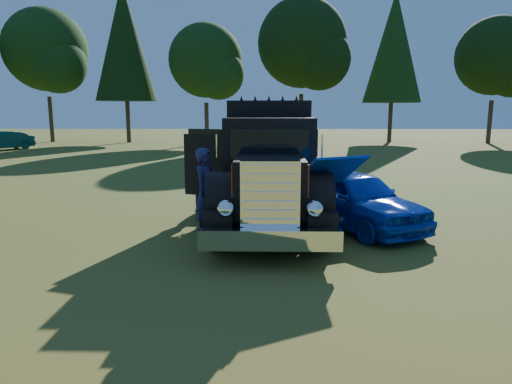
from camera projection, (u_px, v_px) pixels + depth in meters
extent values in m
plane|color=#355A1A|center=(220.00, 241.00, 9.81)|extent=(120.00, 120.00, 0.00)
cylinder|color=#2D2116|center=(51.00, 119.00, 40.33)|extent=(0.36, 0.36, 3.96)
sphere|color=black|center=(46.00, 50.00, 39.28)|extent=(7.04, 7.04, 7.04)
sphere|color=black|center=(58.00, 64.00, 38.62)|extent=(4.84, 4.84, 4.84)
cylinder|color=#2D2116|center=(128.00, 115.00, 39.63)|extent=(0.36, 0.36, 4.68)
cone|color=black|center=(124.00, 42.00, 38.56)|extent=(5.20, 5.20, 9.75)
cylinder|color=#2D2116|center=(207.00, 123.00, 38.62)|extent=(0.36, 0.36, 3.42)
sphere|color=black|center=(206.00, 60.00, 37.72)|extent=(6.08, 6.08, 6.08)
sphere|color=black|center=(219.00, 74.00, 37.15)|extent=(4.18, 4.18, 4.18)
cylinder|color=#2D2116|center=(301.00, 119.00, 38.89)|extent=(0.36, 0.36, 4.14)
sphere|color=black|center=(302.00, 43.00, 37.80)|extent=(7.36, 7.36, 7.36)
sphere|color=black|center=(320.00, 59.00, 37.11)|extent=(5.06, 5.06, 5.06)
cylinder|color=#2D2116|center=(390.00, 116.00, 40.18)|extent=(0.36, 0.36, 4.50)
cone|color=black|center=(394.00, 47.00, 39.14)|extent=(5.00, 5.00, 9.38)
cylinder|color=#2D2116|center=(490.00, 122.00, 38.62)|extent=(0.36, 0.36, 3.60)
sphere|color=black|center=(496.00, 56.00, 37.67)|extent=(6.40, 6.40, 6.40)
cylinder|color=black|center=(217.00, 222.00, 9.16)|extent=(0.32, 1.10, 1.10)
cylinder|color=black|center=(322.00, 223.00, 9.12)|extent=(0.32, 1.10, 1.10)
cylinder|color=black|center=(234.00, 184.00, 13.88)|extent=(0.32, 1.10, 1.10)
cylinder|color=black|center=(303.00, 184.00, 13.84)|extent=(0.32, 1.10, 1.10)
cylinder|color=black|center=(244.00, 184.00, 13.88)|extent=(0.32, 1.10, 1.10)
cylinder|color=black|center=(292.00, 184.00, 13.85)|extent=(0.32, 1.10, 1.10)
cube|color=black|center=(269.00, 195.00, 11.68)|extent=(1.60, 6.40, 0.28)
cube|color=white|center=(270.00, 240.00, 7.91)|extent=(2.50, 0.22, 0.36)
cube|color=white|center=(270.00, 197.00, 8.08)|extent=(1.05, 0.30, 1.30)
cube|color=black|center=(270.00, 185.00, 9.10)|extent=(1.35, 1.80, 1.10)
cube|color=maroon|center=(235.00, 175.00, 9.08)|extent=(0.02, 1.80, 0.60)
cube|color=maroon|center=(304.00, 175.00, 9.05)|extent=(0.02, 1.80, 0.60)
cylinder|color=black|center=(222.00, 203.00, 9.09)|extent=(0.55, 1.24, 1.24)
cylinder|color=black|center=(317.00, 203.00, 9.05)|extent=(0.55, 1.24, 1.24)
sphere|color=white|center=(226.00, 209.00, 8.06)|extent=(0.32, 0.32, 0.32)
sphere|color=white|center=(314.00, 209.00, 8.03)|extent=(0.32, 0.32, 0.32)
cube|color=black|center=(269.00, 163.00, 10.59)|extent=(2.05, 1.30, 2.10)
cube|color=black|center=(269.00, 144.00, 9.84)|extent=(1.70, 0.05, 0.65)
cube|color=black|center=(269.00, 150.00, 11.83)|extent=(2.05, 1.30, 2.50)
cube|color=black|center=(268.00, 172.00, 13.59)|extent=(2.00, 2.00, 0.35)
cube|color=black|center=(205.00, 165.00, 11.11)|extent=(1.07, 0.39, 1.50)
cube|color=#9C3916|center=(205.00, 171.00, 11.18)|extent=(0.82, 0.27, 0.75)
imported|color=#0D07A2|center=(354.00, 199.00, 10.87)|extent=(3.36, 4.33, 1.38)
cube|color=#0D07A2|center=(330.00, 171.00, 9.26)|extent=(1.59, 1.44, 0.67)
imported|color=navy|center=(206.00, 192.00, 10.14)|extent=(0.71, 0.84, 1.96)
imported|color=#20354C|center=(207.00, 183.00, 11.90)|extent=(0.84, 0.99, 1.79)
imported|color=#0A3E3E|center=(4.00, 141.00, 32.14)|extent=(3.12, 4.08, 1.29)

